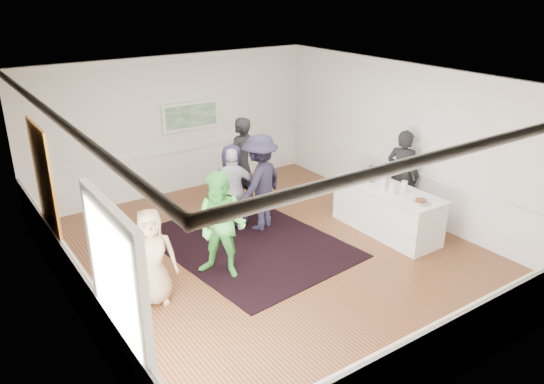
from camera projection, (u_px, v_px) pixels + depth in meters
floor at (273, 255)px, 9.78m from camera, size 8.00×8.00×0.00m
ceiling at (273, 81)px, 8.58m from camera, size 7.00×8.00×0.02m
wall_left at (65, 223)px, 7.34m from camera, size 0.02×8.00×3.20m
wall_right at (411, 141)px, 11.02m from camera, size 0.02×8.00×3.20m
wall_back at (175, 125)px, 12.24m from camera, size 7.00×0.02×3.20m
wall_front at (469, 271)px, 6.12m from camera, size 7.00×0.02×3.20m
wainscoting at (273, 231)px, 9.59m from camera, size 7.00×8.00×1.00m
mirror at (44, 181)px, 8.29m from camera, size 0.05×1.25×1.85m
doorway at (117, 295)px, 5.99m from camera, size 0.10×1.78×2.56m
landscape_painting at (191, 116)px, 12.34m from camera, size 1.44×0.06×0.66m
area_rug at (249, 243)px, 10.20m from camera, size 3.25×4.05×0.02m
serving_table at (387, 210)px, 10.53m from camera, size 0.88×2.32×0.94m
bartender at (402, 175)px, 11.02m from camera, size 0.68×0.82×1.92m
guest_tan at (152, 257)px, 8.10m from camera, size 0.87×0.68×1.57m
guest_green at (221, 225)px, 8.81m from camera, size 1.11×1.15×1.87m
guest_lilac at (234, 190)px, 10.50m from camera, size 1.08×0.81×1.70m
guest_dark_a at (260, 183)px, 10.52m from camera, size 1.46×1.17×1.97m
guest_dark_b at (241, 163)px, 11.59m from camera, size 0.86×0.73×2.02m
guest_navy at (233, 186)px, 10.70m from camera, size 0.99×0.87×1.71m
wine_bottles at (372, 173)px, 10.71m from camera, size 0.38×0.24×0.31m
juice_pitchers at (393, 186)px, 10.13m from camera, size 0.39×0.41×0.24m
ice_bucket at (381, 179)px, 10.50m from camera, size 0.26×0.26×0.25m
nut_bowl at (421, 201)px, 9.64m from camera, size 0.29×0.29×0.07m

